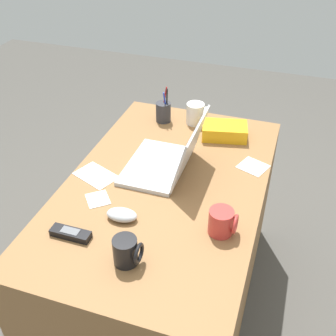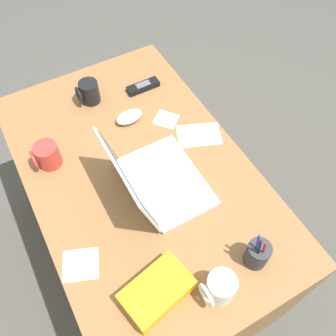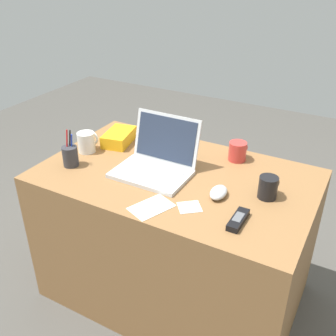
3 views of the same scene
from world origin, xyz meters
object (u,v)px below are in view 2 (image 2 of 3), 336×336
(laptop, at_px, (155,181))
(snack_bag, at_px, (157,291))
(computer_mouse, at_px, (129,117))
(coffee_mug_spare, at_px, (89,92))
(coffee_mug_white, at_px, (47,155))
(cordless_phone, at_px, (143,86))
(pen_holder, at_px, (257,254))
(coffee_mug_tall, at_px, (220,288))

(laptop, bearing_deg, snack_bag, 152.59)
(computer_mouse, height_order, coffee_mug_spare, coffee_mug_spare)
(coffee_mug_white, bearing_deg, cordless_phone, -69.40)
(cordless_phone, bearing_deg, pen_holder, 177.16)
(computer_mouse, distance_m, snack_bag, 0.69)
(snack_bag, bearing_deg, coffee_mug_white, 11.16)
(pen_holder, xyz_separation_m, snack_bag, (0.05, 0.31, -0.02))
(computer_mouse, bearing_deg, coffee_mug_tall, 170.59)
(laptop, relative_size, computer_mouse, 3.04)
(laptop, relative_size, coffee_mug_white, 3.48)
(coffee_mug_white, bearing_deg, computer_mouse, -82.42)
(coffee_mug_tall, height_order, pen_holder, pen_holder)
(coffee_mug_tall, bearing_deg, pen_holder, -79.53)
(coffee_mug_white, bearing_deg, snack_bag, -168.84)
(laptop, xyz_separation_m, pen_holder, (-0.38, -0.14, 0.00))
(computer_mouse, bearing_deg, coffee_mug_white, 93.40)
(laptop, height_order, pen_holder, laptop)
(laptop, height_order, coffee_mug_white, laptop)
(coffee_mug_white, distance_m, cordless_phone, 0.51)
(coffee_mug_tall, distance_m, cordless_phone, 0.89)
(pen_holder, height_order, snack_bag, pen_holder)
(coffee_mug_white, xyz_separation_m, coffee_mug_tall, (-0.69, -0.28, 0.00))
(coffee_mug_white, bearing_deg, coffee_mug_spare, -48.53)
(computer_mouse, height_order, coffee_mug_tall, coffee_mug_tall)
(laptop, xyz_separation_m, coffee_mug_spare, (0.50, 0.04, -0.00))
(snack_bag, bearing_deg, cordless_phone, -24.26)
(pen_holder, distance_m, snack_bag, 0.32)
(cordless_phone, bearing_deg, snack_bag, 155.74)
(laptop, distance_m, snack_bag, 0.36)
(computer_mouse, xyz_separation_m, coffee_mug_tall, (-0.73, 0.07, 0.03))
(computer_mouse, height_order, snack_bag, snack_bag)
(coffee_mug_spare, bearing_deg, cordless_phone, -101.06)
(coffee_mug_tall, height_order, cordless_phone, coffee_mug_tall)
(coffee_mug_spare, height_order, snack_bag, coffee_mug_spare)
(coffee_mug_white, bearing_deg, coffee_mug_tall, -158.09)
(coffee_mug_tall, bearing_deg, cordless_phone, -12.74)
(coffee_mug_tall, bearing_deg, computer_mouse, -5.24)
(laptop, bearing_deg, coffee_mug_spare, 4.21)
(coffee_mug_spare, relative_size, snack_bag, 0.47)
(coffee_mug_tall, relative_size, cordless_phone, 0.73)
(coffee_mug_tall, bearing_deg, coffee_mug_white, 21.91)
(laptop, xyz_separation_m, coffee_mug_white, (0.28, 0.29, -0.00))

